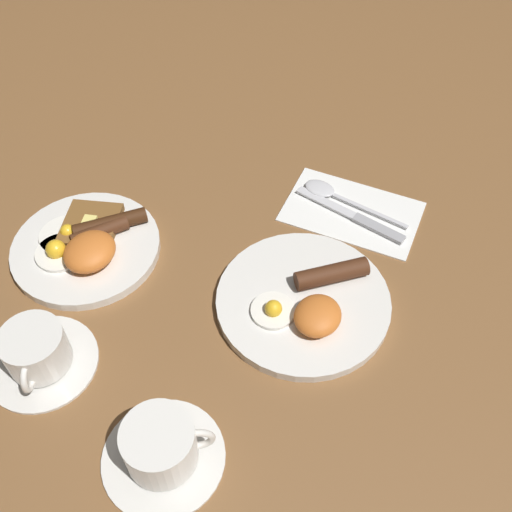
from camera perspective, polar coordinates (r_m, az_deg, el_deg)
name	(u,v)px	position (r m, az deg, el deg)	size (l,w,h in m)	color
ground_plane	(303,304)	(0.86, 4.47, -4.63)	(3.00, 3.00, 0.00)	brown
breakfast_plate_near	(306,301)	(0.85, 4.76, -4.33)	(0.25, 0.25, 0.05)	silver
breakfast_plate_far	(87,244)	(0.95, -15.81, 1.08)	(0.23, 0.23, 0.05)	silver
teacup_near	(161,448)	(0.73, -8.99, -17.61)	(0.15, 0.15, 0.07)	silver
teacup_far	(37,353)	(0.83, -20.10, -8.68)	(0.15, 0.15, 0.07)	silver
napkin	(352,211)	(0.99, 9.12, 4.23)	(0.13, 0.21, 0.01)	white
knife	(355,217)	(0.97, 9.45, 3.69)	(0.04, 0.19, 0.01)	silver
spoon	(329,193)	(1.00, 7.01, 6.01)	(0.04, 0.19, 0.01)	silver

